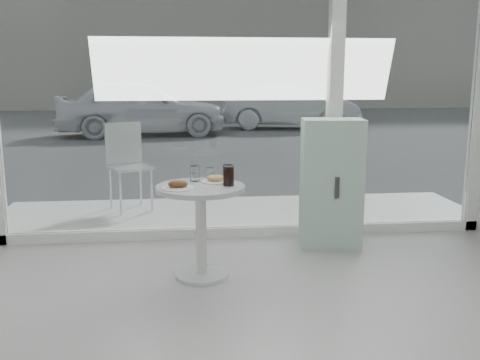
{
  "coord_description": "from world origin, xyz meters",
  "views": [
    {
      "loc": [
        -0.63,
        -2.31,
        1.64
      ],
      "look_at": [
        -0.2,
        1.7,
        0.85
      ],
      "focal_mm": 40.0,
      "sensor_mm": 36.0,
      "label": 1
    }
  ],
  "objects": [
    {
      "name": "storefront",
      "position": [
        0.07,
        3.0,
        1.71
      ],
      "size": [
        5.0,
        0.14,
        3.0
      ],
      "color": "white",
      "rests_on": "ground"
    },
    {
      "name": "water_tumbler_b",
      "position": [
        -0.41,
        2.14,
        0.82
      ],
      "size": [
        0.07,
        0.07,
        0.11
      ],
      "color": "white",
      "rests_on": "main_table"
    },
    {
      "name": "car_white",
      "position": [
        -1.76,
        12.7,
        0.78
      ],
      "size": [
        4.72,
        2.29,
        1.55
      ],
      "primitive_type": "imported",
      "rotation": [
        0.0,
        0.0,
        1.67
      ],
      "color": "silver",
      "rests_on": "street"
    },
    {
      "name": "street",
      "position": [
        0.0,
        16.0,
        -0.0
      ],
      "size": [
        40.0,
        24.0,
        0.0
      ],
      "primitive_type": "cube",
      "color": "#3A3A3A",
      "rests_on": "ground"
    },
    {
      "name": "main_table",
      "position": [
        -0.5,
        1.9,
        0.55
      ],
      "size": [
        0.72,
        0.72,
        0.77
      ],
      "color": "silver",
      "rests_on": "ground"
    },
    {
      "name": "patio_chair",
      "position": [
        -1.3,
        4.14,
        0.64
      ],
      "size": [
        0.59,
        0.59,
        1.04
      ],
      "rotation": [
        0.0,
        0.0,
        0.42
      ],
      "color": "silver",
      "rests_on": "patio_deck"
    },
    {
      "name": "water_tumbler_a",
      "position": [
        -0.54,
        2.11,
        0.83
      ],
      "size": [
        0.08,
        0.08,
        0.13
      ],
      "color": "white",
      "rests_on": "main_table"
    },
    {
      "name": "plate_donut",
      "position": [
        -0.37,
        2.03,
        0.79
      ],
      "size": [
        0.24,
        0.24,
        0.06
      ],
      "color": "white",
      "rests_on": "main_table"
    },
    {
      "name": "cola_glass",
      "position": [
        -0.27,
        1.89,
        0.85
      ],
      "size": [
        0.09,
        0.09,
        0.17
      ],
      "color": "white",
      "rests_on": "main_table"
    },
    {
      "name": "far_building",
      "position": [
        0.0,
        25.0,
        4.0
      ],
      "size": [
        40.0,
        2.0,
        8.0
      ],
      "primitive_type": "cube",
      "color": "gray",
      "rests_on": "ground"
    },
    {
      "name": "mint_cabinet",
      "position": [
        0.78,
        2.6,
        0.62
      ],
      "size": [
        0.61,
        0.45,
        1.24
      ],
      "rotation": [
        0.0,
        0.0,
        -0.12
      ],
      "color": "#8CB2A1",
      "rests_on": "ground"
    },
    {
      "name": "patio_deck",
      "position": [
        0.0,
        3.8,
        0.03
      ],
      "size": [
        5.6,
        1.6,
        0.05
      ],
      "primitive_type": "cube",
      "color": "silver",
      "rests_on": "ground"
    },
    {
      "name": "plate_fritter",
      "position": [
        -0.67,
        1.79,
        0.8
      ],
      "size": [
        0.25,
        0.25,
        0.07
      ],
      "color": "white",
      "rests_on": "main_table"
    },
    {
      "name": "car_silver",
      "position": [
        2.72,
        14.11,
        0.69
      ],
      "size": [
        4.41,
        2.24,
        1.38
      ],
      "primitive_type": "imported",
      "rotation": [
        0.0,
        0.0,
        1.38
      ],
      "color": "#9C9FA3",
      "rests_on": "street"
    }
  ]
}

